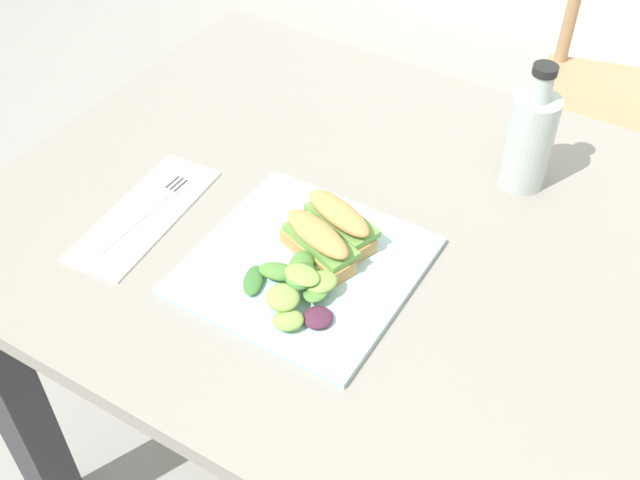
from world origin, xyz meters
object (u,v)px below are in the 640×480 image
at_px(sandwich_half_front, 318,242).
at_px(fork_on_napkin, 151,207).
at_px(sandwich_half_back, 339,221).
at_px(bottle_cold_brew, 528,144).
at_px(chair_wooden_far, 628,100).
at_px(dining_table, 381,294).
at_px(plate_lunch, 305,266).

xyz_separation_m(sandwich_half_front, fork_on_napkin, (-0.26, -0.03, -0.03)).
bearing_deg(sandwich_half_back, bottle_cold_brew, 56.54).
bearing_deg(chair_wooden_far, sandwich_half_back, -100.88).
relative_size(dining_table, fork_on_napkin, 6.19).
relative_size(dining_table, plate_lunch, 4.01).
relative_size(sandwich_half_front, fork_on_napkin, 0.66).
xyz_separation_m(dining_table, sandwich_half_back, (-0.05, -0.06, 0.17)).
xyz_separation_m(chair_wooden_far, fork_on_napkin, (-0.47, -1.13, 0.30)).
distance_m(sandwich_half_back, fork_on_napkin, 0.28).
relative_size(dining_table, sandwich_half_front, 9.33).
relative_size(fork_on_napkin, bottle_cold_brew, 0.93).
height_order(sandwich_half_back, bottle_cold_brew, bottle_cold_brew).
xyz_separation_m(dining_table, plate_lunch, (-0.06, -0.12, 0.14)).
bearing_deg(fork_on_napkin, plate_lunch, 3.44).
distance_m(chair_wooden_far, fork_on_napkin, 1.26).
distance_m(chair_wooden_far, plate_lunch, 1.17).
height_order(plate_lunch, bottle_cold_brew, bottle_cold_brew).
bearing_deg(bottle_cold_brew, chair_wooden_far, 87.66).
xyz_separation_m(plate_lunch, bottle_cold_brew, (0.18, 0.32, 0.07)).
bearing_deg(sandwich_half_back, dining_table, 50.53).
bearing_deg(fork_on_napkin, sandwich_half_back, 17.47).
xyz_separation_m(dining_table, fork_on_napkin, (-0.31, -0.14, 0.14)).
bearing_deg(dining_table, plate_lunch, -115.37).
height_order(sandwich_half_front, fork_on_napkin, sandwich_half_front).
bearing_deg(dining_table, sandwich_half_back, -129.47).
distance_m(chair_wooden_far, bottle_cold_brew, 0.87).
bearing_deg(fork_on_napkin, bottle_cold_brew, 37.94).
relative_size(chair_wooden_far, sandwich_half_front, 7.09).
xyz_separation_m(chair_wooden_far, bottle_cold_brew, (-0.03, -0.79, 0.36)).
relative_size(sandwich_half_front, bottle_cold_brew, 0.62).
height_order(dining_table, chair_wooden_far, chair_wooden_far).
bearing_deg(fork_on_napkin, chair_wooden_far, 67.52).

